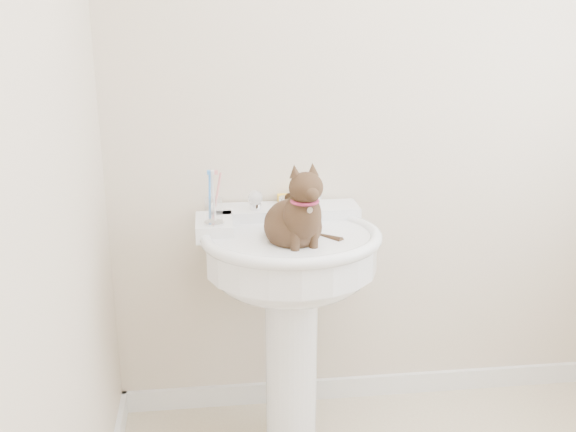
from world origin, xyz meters
name	(u,v)px	position (x,y,z in m)	size (l,w,h in m)	color
wall_back	(396,104)	(0.00, 1.10, 1.25)	(2.20, 0.00, 2.50)	beige
wall_left	(19,191)	(-1.10, 0.00, 1.25)	(0.00, 2.20, 2.50)	beige
baseboard_back	(383,385)	(0.00, 1.09, 0.04)	(2.20, 0.02, 0.09)	white
pedestal_sink	(290,274)	(-0.44, 0.81, 0.70)	(0.64, 0.63, 0.89)	white
faucet	(286,199)	(-0.44, 0.97, 0.93)	(0.28, 0.12, 0.14)	silver
soap_bar	(290,199)	(-0.41, 1.06, 0.90)	(0.09, 0.06, 0.03)	yellow
toothbrush_cup	(214,210)	(-0.70, 0.83, 0.94)	(0.07, 0.07, 0.18)	silver
cat	(296,220)	(-0.43, 0.73, 0.93)	(0.22, 0.27, 0.40)	#4A3620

